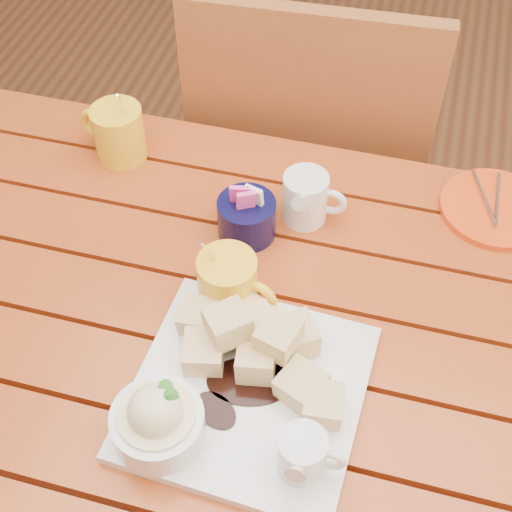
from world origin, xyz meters
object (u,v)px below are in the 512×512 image
(dessert_plate, at_px, (229,392))
(orange_saucer, at_px, (496,209))
(coffee_mug_left, at_px, (118,132))
(chair_far, at_px, (310,161))
(coffee_mug_right, at_px, (229,284))
(table, at_px, (249,365))

(dessert_plate, bearing_deg, orange_saucer, 54.57)
(coffee_mug_left, xyz_separation_m, orange_saucer, (0.63, 0.03, -0.04))
(chair_far, bearing_deg, coffee_mug_left, 43.98)
(dessert_plate, xyz_separation_m, coffee_mug_right, (-0.04, 0.15, 0.01))
(chair_far, bearing_deg, orange_saucer, 138.90)
(dessert_plate, xyz_separation_m, coffee_mug_left, (-0.31, 0.41, 0.02))
(coffee_mug_left, bearing_deg, orange_saucer, 16.19)
(coffee_mug_right, height_order, chair_far, chair_far)
(coffee_mug_left, height_order, coffee_mug_right, coffee_mug_left)
(table, xyz_separation_m, chair_far, (-0.03, 0.58, -0.10))
(coffee_mug_left, xyz_separation_m, chair_far, (0.28, 0.30, -0.26))
(dessert_plate, relative_size, chair_far, 0.31)
(coffee_mug_right, relative_size, orange_saucer, 0.79)
(table, bearing_deg, dessert_plate, -85.52)
(orange_saucer, bearing_deg, coffee_mug_right, -141.36)
(orange_saucer, xyz_separation_m, chair_far, (-0.35, 0.27, -0.22))
(coffee_mug_right, bearing_deg, chair_far, 101.99)
(orange_saucer, bearing_deg, coffee_mug_left, -177.57)
(table, distance_m, orange_saucer, 0.46)
(table, height_order, orange_saucer, orange_saucer)
(coffee_mug_left, bearing_deg, table, -29.33)
(dessert_plate, relative_size, orange_saucer, 1.72)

